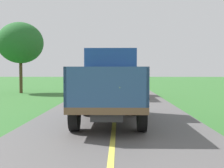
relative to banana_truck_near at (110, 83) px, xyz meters
The scene contains 3 objects.
banana_truck_near is the anchor object (origin of this frame).
banana_truck_far 10.64m from the banana_truck_near, 89.20° to the left, with size 2.38×5.81×2.80m.
roadside_tree_mid_right 17.05m from the banana_truck_near, 120.01° to the left, with size 4.04×4.04×6.29m.
Camera 1 is at (0.16, -0.92, 1.96)m, focal length 47.46 mm.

